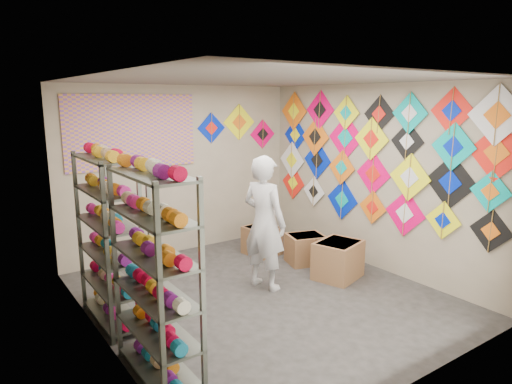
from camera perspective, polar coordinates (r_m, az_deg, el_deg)
ground at (r=6.01m, az=0.88°, el=-12.84°), size 4.50×4.50×0.00m
room_walls at (r=5.53m, az=0.93°, el=2.87°), size 4.50×4.50×4.50m
shelf_rack_front at (r=4.15m, az=-12.47°, el=-10.37°), size 0.40×1.10×1.90m
shelf_rack_back at (r=5.31m, az=-17.93°, el=-5.77°), size 0.40×1.10×1.90m
string_spools at (r=4.69m, az=-15.61°, el=-6.70°), size 0.12×2.36×0.12m
kite_wall_display at (r=6.89m, az=14.28°, el=4.39°), size 0.06×4.30×2.08m
back_wall_kites at (r=7.95m, az=-2.18°, el=8.06°), size 1.57×0.02×0.80m
poster at (r=7.10m, az=-15.18°, el=7.27°), size 2.00×0.01×1.10m
shopkeeper at (r=5.98m, az=1.04°, el=-3.86°), size 0.87×0.77×1.78m
carton_a at (r=6.58m, az=10.21°, el=-8.34°), size 0.76×0.69×0.52m
carton_b at (r=7.09m, az=6.23°, el=-7.08°), size 0.65×0.58×0.44m
carton_c at (r=7.45m, az=0.75°, el=-6.07°), size 0.54×0.58×0.45m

